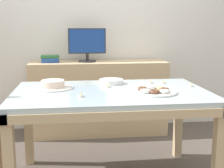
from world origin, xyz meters
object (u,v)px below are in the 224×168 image
at_px(computer_monitor, 87,45).
at_px(tealight_right_edge, 108,86).
at_px(book_stack, 50,59).
at_px(tealight_centre, 81,96).
at_px(cake_chocolate_round, 53,85).
at_px(tealight_near_front, 151,82).
at_px(pastry_platter, 154,91).
at_px(plate_stack, 111,81).
at_px(tealight_near_cakes, 163,82).
at_px(tealight_left_edge, 191,86).

distance_m(computer_monitor, tealight_right_edge, 1.11).
height_order(book_stack, tealight_centre, book_stack).
relative_size(computer_monitor, cake_chocolate_round, 1.34).
bearing_deg(cake_chocolate_round, book_stack, 94.99).
bearing_deg(book_stack, tealight_near_front, -45.48).
distance_m(pastry_platter, tealight_near_front, 0.39).
bearing_deg(tealight_right_edge, plate_stack, 74.37).
xyz_separation_m(computer_monitor, tealight_near_front, (0.51, -0.94, -0.27)).
distance_m(cake_chocolate_round, tealight_near_cakes, 0.95).
xyz_separation_m(cake_chocolate_round, pastry_platter, (0.76, -0.26, -0.01)).
bearing_deg(cake_chocolate_round, tealight_centre, -56.12).
relative_size(computer_monitor, book_stack, 2.00).
xyz_separation_m(computer_monitor, tealight_right_edge, (0.12, -1.07, -0.27)).
xyz_separation_m(tealight_right_edge, tealight_centre, (-0.23, -0.32, 0.00)).
distance_m(tealight_right_edge, tealight_centre, 0.40).
relative_size(cake_chocolate_round, tealight_right_edge, 7.93).
relative_size(tealight_near_front, tealight_left_edge, 1.00).
relative_size(tealight_left_edge, tealight_near_cakes, 1.00).
relative_size(tealight_near_front, tealight_near_cakes, 1.00).
bearing_deg(plate_stack, pastry_platter, -56.51).
xyz_separation_m(computer_monitor, book_stack, (-0.42, 0.00, -0.15)).
distance_m(pastry_platter, tealight_right_edge, 0.41).
relative_size(computer_monitor, tealight_near_front, 10.60).
bearing_deg(tealight_right_edge, tealight_near_cakes, 13.46).
xyz_separation_m(tealight_near_front, tealight_centre, (-0.62, -0.45, 0.00)).
xyz_separation_m(computer_monitor, cake_chocolate_round, (-0.32, -1.07, -0.25)).
distance_m(tealight_near_cakes, tealight_centre, 0.85).
bearing_deg(tealight_near_front, pastry_platter, -100.81).
height_order(computer_monitor, tealight_near_front, computer_monitor).
xyz_separation_m(tealight_right_edge, tealight_near_front, (0.39, 0.13, 0.00)).
relative_size(pastry_platter, tealight_right_edge, 8.67).
xyz_separation_m(cake_chocolate_round, tealight_near_cakes, (0.94, 0.12, -0.02)).
bearing_deg(pastry_platter, tealight_near_front, 79.19).
distance_m(cake_chocolate_round, tealight_near_front, 0.84).
relative_size(book_stack, pastry_platter, 0.61).
xyz_separation_m(book_stack, cake_chocolate_round, (0.09, -1.07, -0.10)).
relative_size(computer_monitor, tealight_near_cakes, 10.60).
bearing_deg(tealight_near_cakes, tealight_near_front, 174.70).
bearing_deg(tealight_near_front, tealight_right_edge, -161.69).
bearing_deg(pastry_platter, tealight_right_edge, 140.86).
bearing_deg(tealight_right_edge, tealight_left_edge, -4.88).
distance_m(book_stack, pastry_platter, 1.58).
bearing_deg(tealight_near_cakes, computer_monitor, 122.98).
height_order(plate_stack, tealight_right_edge, plate_stack).
bearing_deg(tealight_near_front, book_stack, 134.52).
xyz_separation_m(book_stack, plate_stack, (0.58, -0.92, -0.11)).
bearing_deg(cake_chocolate_round, tealight_left_edge, -2.90).
height_order(computer_monitor, book_stack, computer_monitor).
xyz_separation_m(computer_monitor, pastry_platter, (0.44, -1.33, -0.26)).
bearing_deg(plate_stack, computer_monitor, 100.17).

